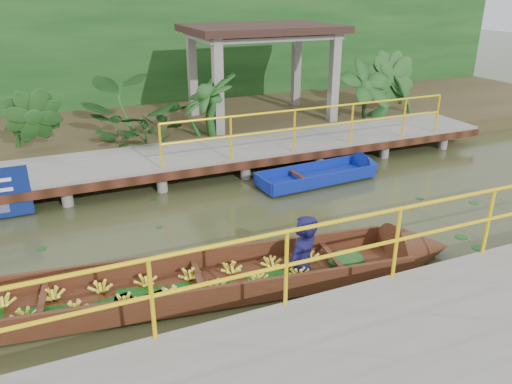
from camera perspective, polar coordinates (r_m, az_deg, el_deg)
name	(u,v)px	position (r m, az deg, el deg)	size (l,w,h in m)	color
ground	(250,234)	(9.26, -0.68, -4.84)	(80.00, 80.00, 0.00)	#31351A
land_strip	(158,125)	(15.94, -11.18, 7.47)	(30.00, 8.00, 0.45)	#362D1B
far_dock	(196,156)	(12.08, -6.88, 4.14)	(16.00, 2.06, 1.66)	slate
near_dock	(464,346)	(6.66, 22.64, -15.96)	(18.00, 2.40, 1.73)	slate
pavilion	(262,39)	(15.26, 0.65, 17.13)	(4.40, 3.00, 3.00)	slate
foliage_backdrop	(137,57)	(18.02, -13.44, 14.77)	(30.00, 0.80, 4.00)	#123A14
vendor_boat	(149,284)	(7.50, -12.08, -10.24)	(10.80, 2.46, 2.36)	#3D1A10
moored_blue_boat	(344,171)	(12.12, 9.99, 2.32)	(3.33, 1.09, 0.78)	navy
tropical_plants	(197,101)	(13.75, -6.72, 10.28)	(14.47, 1.47, 1.84)	#123A14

